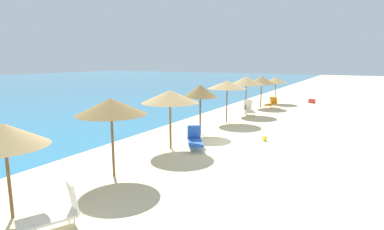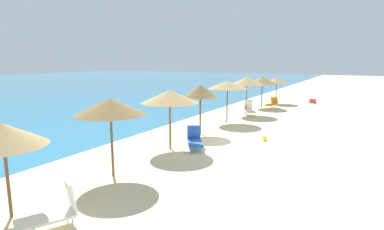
# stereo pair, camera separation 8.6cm
# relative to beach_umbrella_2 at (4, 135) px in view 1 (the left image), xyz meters

# --- Properties ---
(ground_plane) EXTENTS (160.00, 160.00, 0.00)m
(ground_plane) POSITION_rel_beach_umbrella_2_xyz_m (9.97, -2.51, -2.26)
(ground_plane) COLOR beige
(beach_umbrella_2) EXTENTS (2.19, 2.19, 2.57)m
(beach_umbrella_2) POSITION_rel_beach_umbrella_2_xyz_m (0.00, 0.00, 0.00)
(beach_umbrella_2) COLOR brown
(beach_umbrella_2) RESTS_ON ground_plane
(beach_umbrella_3) EXTENTS (2.48, 2.48, 2.84)m
(beach_umbrella_3) POSITION_rel_beach_umbrella_2_xyz_m (3.60, -0.25, 0.28)
(beach_umbrella_3) COLOR brown
(beach_umbrella_3) RESTS_ON ground_plane
(beach_umbrella_4) EXTENTS (2.67, 2.67, 2.78)m
(beach_umbrella_4) POSITION_rel_beach_umbrella_2_xyz_m (7.59, -0.10, 0.22)
(beach_umbrella_4) COLOR brown
(beach_umbrella_4) RESTS_ON ground_plane
(beach_umbrella_5) EXTENTS (1.99, 1.99, 2.79)m
(beach_umbrella_5) POSITION_rel_beach_umbrella_2_xyz_m (11.00, 0.10, 0.17)
(beach_umbrella_5) COLOR brown
(beach_umbrella_5) RESTS_ON ground_plane
(beach_umbrella_6) EXTENTS (2.62, 2.62, 2.79)m
(beach_umbrella_6) POSITION_rel_beach_umbrella_2_xyz_m (14.83, 0.09, 0.26)
(beach_umbrella_6) COLOR brown
(beach_umbrella_6) RESTS_ON ground_plane
(beach_umbrella_7) EXTENTS (2.58, 2.58, 2.91)m
(beach_umbrella_7) POSITION_rel_beach_umbrella_2_xyz_m (18.39, -0.00, 0.32)
(beach_umbrella_7) COLOR brown
(beach_umbrella_7) RESTS_ON ground_plane
(beach_umbrella_8) EXTENTS (2.42, 2.42, 2.76)m
(beach_umbrella_8) POSITION_rel_beach_umbrella_2_xyz_m (22.52, 0.04, 0.15)
(beach_umbrella_8) COLOR brown
(beach_umbrella_8) RESTS_ON ground_plane
(beach_umbrella_9) EXTENTS (2.20, 2.20, 2.49)m
(beach_umbrella_9) POSITION_rel_beach_umbrella_2_xyz_m (25.91, -0.35, -0.04)
(beach_umbrella_9) COLOR brown
(beach_umbrella_9) RESTS_ON ground_plane
(lounge_chair_1) EXTENTS (1.52, 1.16, 1.15)m
(lounge_chair_1) POSITION_rel_beach_umbrella_2_xyz_m (0.20, -1.52, -1.80)
(lounge_chair_1) COLOR white
(lounge_chair_1) RESTS_ON ground_plane
(lounge_chair_2) EXTENTS (1.57, 0.81, 0.92)m
(lounge_chair_2) POSITION_rel_beach_umbrella_2_xyz_m (22.57, -0.88, -1.86)
(lounge_chair_2) COLOR orange
(lounge_chair_2) RESTS_ON ground_plane
(lounge_chair_3) EXTENTS (1.57, 1.30, 1.15)m
(lounge_chair_3) POSITION_rel_beach_umbrella_2_xyz_m (18.12, -0.35, -1.80)
(lounge_chair_3) COLOR white
(lounge_chair_3) RESTS_ON ground_plane
(lounge_chair_4) EXTENTS (1.62, 1.39, 1.03)m
(lounge_chair_4) POSITION_rel_beach_umbrella_2_xyz_m (8.21, -1.08, -1.85)
(lounge_chair_4) COLOR blue
(lounge_chair_4) RESTS_ON ground_plane
(beach_ball) EXTENTS (0.27, 0.27, 0.27)m
(beach_ball) POSITION_rel_beach_umbrella_2_xyz_m (11.18, -3.59, -2.13)
(beach_ball) COLOR yellow
(beach_ball) RESTS_ON ground_plane
(cooler_box) EXTENTS (0.59, 0.64, 0.40)m
(cooler_box) POSITION_rel_beach_umbrella_2_xyz_m (27.66, -3.50, -2.06)
(cooler_box) COLOR red
(cooler_box) RESTS_ON ground_plane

